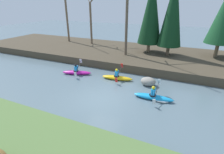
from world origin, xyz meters
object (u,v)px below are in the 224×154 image
(kayaker_middle, at_px, (117,77))
(boulder_midstream, at_px, (148,81))
(kayaker_trailing, at_px, (77,72))
(kayaker_lead, at_px, (155,97))

(kayaker_middle, bearing_deg, boulder_midstream, -8.49)
(kayaker_middle, relative_size, kayaker_trailing, 1.02)
(kayaker_lead, height_order, kayaker_middle, same)
(kayaker_lead, height_order, boulder_midstream, kayaker_lead)
(boulder_midstream, bearing_deg, kayaker_lead, -64.73)
(kayaker_lead, relative_size, boulder_midstream, 2.31)
(kayaker_lead, relative_size, kayaker_trailing, 1.01)
(kayaker_trailing, bearing_deg, boulder_midstream, -14.93)
(kayaker_trailing, bearing_deg, kayaker_lead, -30.72)
(kayaker_lead, distance_m, kayaker_trailing, 7.76)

